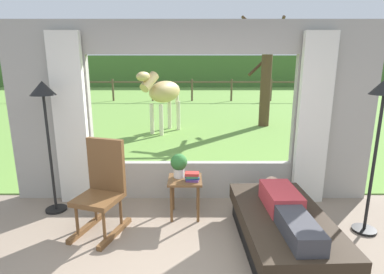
{
  "coord_description": "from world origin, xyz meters",
  "views": [
    {
      "loc": [
        0.0,
        -2.1,
        2.02
      ],
      "look_at": [
        0.0,
        1.8,
        1.05
      ],
      "focal_mm": 28.9,
      "sensor_mm": 36.0,
      "label": 1
    }
  ],
  "objects": [
    {
      "name": "horse",
      "position": [
        -0.8,
        6.54,
        1.16
      ],
      "size": [
        1.25,
        1.72,
        1.73
      ],
      "rotation": [
        0.0,
        0.0,
        2.6
      ],
      "color": "tan",
      "rests_on": "outdoor_pasture_lawn"
    },
    {
      "name": "distant_hill_ridge",
      "position": [
        0.0,
        23.0,
        1.2
      ],
      "size": [
        36.0,
        2.0,
        2.4
      ],
      "primitive_type": "cube",
      "color": "#476D31",
      "rests_on": "ground_plane"
    },
    {
      "name": "pasture_tree",
      "position": [
        2.25,
        7.46,
        1.62
      ],
      "size": [
        1.51,
        1.52,
        3.29
      ],
      "color": "#4C3823",
      "rests_on": "outdoor_pasture_lawn"
    },
    {
      "name": "rocking_chair",
      "position": [
        -1.07,
        1.33,
        0.55
      ],
      "size": [
        0.65,
        0.79,
        1.12
      ],
      "rotation": [
        0.0,
        0.0,
        -0.31
      ],
      "color": "brown",
      "rests_on": "ground_plane"
    },
    {
      "name": "book_stack",
      "position": [
        0.0,
        1.61,
        0.57
      ],
      "size": [
        0.19,
        0.17,
        0.11
      ],
      "color": "#59336B",
      "rests_on": "side_table"
    },
    {
      "name": "pasture_fence_line",
      "position": [
        0.0,
        13.62,
        0.74
      ],
      "size": [
        16.1,
        0.1,
        1.1
      ],
      "color": "brown",
      "rests_on": "outdoor_pasture_lawn"
    },
    {
      "name": "curtain_panel_right",
      "position": [
        1.69,
        2.12,
        1.2
      ],
      "size": [
        0.44,
        0.1,
        2.4
      ],
      "primitive_type": "cube",
      "color": "silver",
      "rests_on": "ground_plane"
    },
    {
      "name": "curtain_panel_left",
      "position": [
        -1.69,
        2.12,
        1.2
      ],
      "size": [
        0.44,
        0.1,
        2.4
      ],
      "primitive_type": "cube",
      "color": "silver",
      "rests_on": "ground_plane"
    },
    {
      "name": "back_wall_with_window",
      "position": [
        0.0,
        2.26,
        1.25
      ],
      "size": [
        5.2,
        0.12,
        2.55
      ],
      "color": "#9E998E",
      "rests_on": "ground_plane"
    },
    {
      "name": "floor_lamp_right",
      "position": [
        2.1,
        1.28,
        1.48
      ],
      "size": [
        0.32,
        0.32,
        1.84
      ],
      "color": "black",
      "rests_on": "ground_plane"
    },
    {
      "name": "potted_plant",
      "position": [
        -0.17,
        1.73,
        0.7
      ],
      "size": [
        0.22,
        0.22,
        0.32
      ],
      "color": "silver",
      "rests_on": "side_table"
    },
    {
      "name": "outdoor_pasture_lawn",
      "position": [
        0.0,
        13.16,
        0.01
      ],
      "size": [
        36.0,
        21.68,
        0.02
      ],
      "primitive_type": "cube",
      "color": "olive",
      "rests_on": "ground_plane"
    },
    {
      "name": "reclining_person",
      "position": [
        0.99,
        0.87,
        0.52
      ],
      "size": [
        0.36,
        1.43,
        0.22
      ],
      "rotation": [
        0.0,
        0.0,
        0.04
      ],
      "color": "#B23338",
      "rests_on": "recliner_sofa"
    },
    {
      "name": "side_table",
      "position": [
        -0.09,
        1.67,
        0.43
      ],
      "size": [
        0.44,
        0.44,
        0.52
      ],
      "color": "brown",
      "rests_on": "ground_plane"
    },
    {
      "name": "floor_lamp_left",
      "position": [
        -1.88,
        1.81,
        1.43
      ],
      "size": [
        0.32,
        0.32,
        1.77
      ],
      "color": "black",
      "rests_on": "ground_plane"
    },
    {
      "name": "recliner_sofa",
      "position": [
        0.99,
        0.92,
        0.22
      ],
      "size": [
        0.96,
        1.73,
        0.42
      ],
      "rotation": [
        0.0,
        0.0,
        0.04
      ],
      "color": "black",
      "rests_on": "ground_plane"
    }
  ]
}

